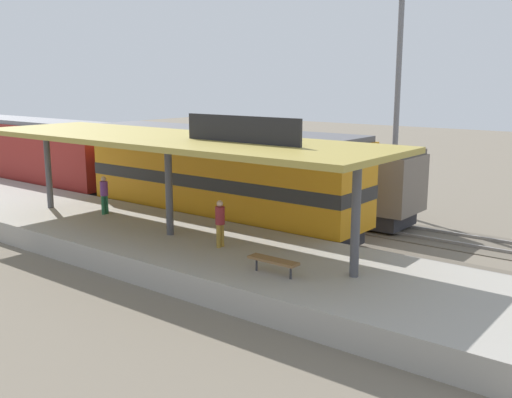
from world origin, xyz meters
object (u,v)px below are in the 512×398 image
platform_bench (273,261)px  freight_car (303,177)px  locomotive (219,177)px  passenger_carriage_single (9,150)px  person_walking (220,221)px  light_mast (400,46)px  person_waiting (104,193)px

platform_bench → freight_car: 12.18m
locomotive → freight_car: locomotive is taller
passenger_carriage_single → person_walking: 22.67m
platform_bench → person_walking: size_ratio=0.99×
freight_car → light_mast: (3.20, -3.44, 6.43)m
platform_bench → passenger_carriage_single: 26.19m
locomotive → freight_car: size_ratio=1.20×
platform_bench → person_walking: bearing=68.6°
passenger_carriage_single → light_mast: size_ratio=1.71×
platform_bench → locomotive: 9.65m
freight_car → person_waiting: 9.81m
locomotive → freight_car: (4.60, -1.52, -0.44)m
light_mast → person_walking: 14.13m
passenger_carriage_single → person_walking: bearing=-102.0°
person_walking → passenger_carriage_single: bearing=78.0°
platform_bench → passenger_carriage_single: (6.00, 25.48, 0.97)m
locomotive → person_walking: locomotive is taller
passenger_carriage_single → freight_car: size_ratio=1.67×
platform_bench → light_mast: size_ratio=0.15×
freight_car → light_mast: light_mast is taller
platform_bench → light_mast: light_mast is taller
person_waiting → person_walking: bearing=-96.0°
locomotive → person_walking: (-4.70, -4.17, -0.56)m
passenger_carriage_single → person_waiting: 15.17m
light_mast → freight_car: bearing=132.9°
platform_bench → person_walking: person_walking is taller
freight_car → passenger_carriage_single: bearing=103.3°
locomotive → person_waiting: locomotive is taller
passenger_carriage_single → freight_car: passenger_carriage_single is taller
person_waiting → person_walking: same height
locomotive → person_waiting: 5.18m
platform_bench → locomotive: size_ratio=0.12×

